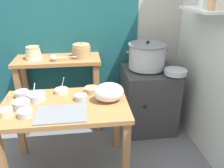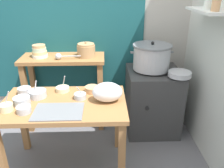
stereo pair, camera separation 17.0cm
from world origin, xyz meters
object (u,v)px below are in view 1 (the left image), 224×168
prep_bowl_0 (6,112)px  prep_bowl_3 (25,113)px  plastic_bag (109,92)px  prep_bowl_6 (21,104)px  serving_tray (61,114)px  wide_pan (175,72)px  prep_bowl_7 (81,97)px  stove_block (148,99)px  ladle (55,58)px  prep_table (66,115)px  steamer_pot (147,56)px  prep_bowl_5 (92,90)px  clay_pot (81,51)px  back_shelf_table (59,76)px  prep_bowl_2 (36,96)px  prep_bowl_4 (22,94)px  prep_bowl_1 (61,91)px

prep_bowl_0 → prep_bowl_3: 0.16m
plastic_bag → prep_bowl_6: bearing=-177.2°
serving_tray → plastic_bag: size_ratio=1.51×
wide_pan → prep_bowl_7: prep_bowl_7 is taller
stove_block → ladle: (-1.07, 0.03, 0.55)m
prep_table → prep_bowl_7: 0.21m
steamer_pot → wide_pan: steamer_pot is taller
prep_bowl_7 → prep_bowl_5: bearing=52.9°
clay_pot → prep_bowl_5: clay_pot is taller
back_shelf_table → plastic_bag: size_ratio=3.62×
plastic_bag → prep_bowl_5: plastic_bag is taller
steamer_pot → prep_bowl_0: bearing=-149.6°
prep_bowl_6 → prep_bowl_7: (0.49, 0.09, -0.01)m
clay_pot → prep_bowl_2: bearing=-121.9°
plastic_bag → prep_bowl_4: (-0.78, 0.17, -0.05)m
back_shelf_table → ladle: ladle is taller
prep_bowl_4 → prep_bowl_5: (0.63, 0.02, -0.00)m
prep_bowl_1 → prep_bowl_2: size_ratio=1.05×
ladle → prep_bowl_5: bearing=-51.5°
back_shelf_table → steamer_pot: size_ratio=2.00×
steamer_pot → prep_bowl_2: steamer_pot is taller
stove_block → prep_bowl_3: bearing=-146.9°
prep_bowl_4 → steamer_pot: bearing=20.2°
prep_bowl_0 → prep_bowl_3: bearing=-13.3°
stove_block → wide_pan: bearing=-44.7°
serving_tray → wide_pan: size_ratio=1.65×
prep_bowl_3 → prep_bowl_7: size_ratio=0.86×
prep_table → prep_bowl_2: size_ratio=6.83×
prep_table → prep_bowl_5: (0.24, 0.20, 0.14)m
prep_bowl_3 → wide_pan: bearing=22.0°
prep_bowl_3 → serving_tray: bearing=-0.6°
plastic_bag → prep_bowl_7: (-0.25, 0.05, -0.06)m
wide_pan → clay_pot: bearing=160.8°
prep_table → back_shelf_table: back_shelf_table is taller
steamer_pot → serving_tray: steamer_pot is taller
steamer_pot → prep_bowl_6: 1.43m
serving_tray → wide_pan: wide_pan is taller
serving_tray → wide_pan: (1.17, 0.59, 0.08)m
prep_bowl_6 → prep_bowl_4: bearing=101.8°
wide_pan → prep_bowl_0: bearing=-161.1°
back_shelf_table → prep_bowl_3: bearing=-100.6°
ladle → wide_pan: 1.32m
prep_table → prep_bowl_4: 0.45m
back_shelf_table → wide_pan: back_shelf_table is taller
prep_bowl_1 → prep_bowl_3: size_ratio=1.47×
serving_tray → prep_bowl_1: (-0.03, 0.39, 0.02)m
prep_bowl_1 → clay_pot: bearing=69.6°
prep_bowl_3 → prep_bowl_2: bearing=81.7°
prep_table → clay_pot: 0.86m
wide_pan → prep_bowl_1: prep_bowl_1 is taller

